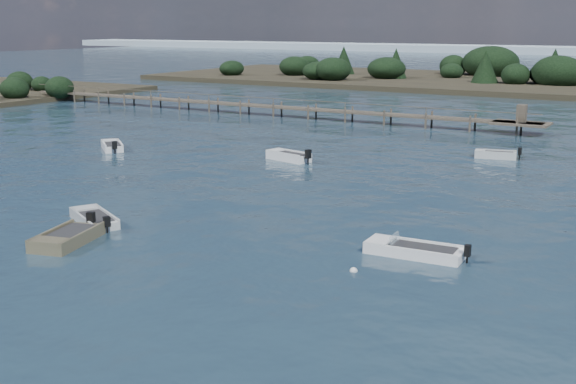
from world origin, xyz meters
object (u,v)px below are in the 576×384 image
Objects in this scene: dinghy_mid_grey at (94,220)px; tender_far_white at (289,158)px; tender_far_grey at (112,147)px; dinghy_mid_white_a at (414,252)px; dinghy_extra_a at (67,240)px; tender_far_grey_b at (496,156)px; jetty at (277,107)px.

dinghy_mid_grey is 19.64m from tender_far_white.
tender_far_grey is 0.78× the size of dinghy_mid_white_a.
tender_far_white is at bearing 12.46° from tender_far_grey.
dinghy_extra_a is at bearing -155.78° from dinghy_mid_white_a.
tender_far_grey is at bearing 131.68° from dinghy_mid_grey.
tender_far_grey_b is 0.75× the size of dinghy_mid_white_a.
dinghy_extra_a is at bearing -50.52° from tender_far_grey.
tender_far_white is 25.78m from jetty.
dinghy_mid_white_a is at bearing -51.54° from jetty.
dinghy_mid_grey is 16.10m from dinghy_mid_white_a.
jetty is at bearing 123.27° from tender_far_white.
tender_far_grey is at bearing 156.61° from dinghy_mid_white_a.
tender_far_grey_b is 25.12m from dinghy_mid_white_a.
tender_far_grey_b is 29.94m from jetty.
dinghy_extra_a reaches higher than tender_far_grey_b.
dinghy_mid_grey is 1.18× the size of tender_far_grey_b.
dinghy_extra_a reaches higher than dinghy_mid_grey.
jetty is at bearing 89.29° from tender_far_grey.
jetty is (0.31, 24.73, 0.81)m from tender_far_grey.
dinghy_mid_white_a is at bearing 24.22° from dinghy_extra_a.
dinghy_mid_grey is 0.89× the size of dinghy_mid_white_a.
dinghy_mid_grey is 43.62m from jetty.
tender_far_grey_b is (12.64, 28.23, 0.02)m from dinghy_mid_grey.
dinghy_extra_a is 0.07× the size of jetty.
tender_far_white is at bearing 134.33° from dinghy_mid_white_a.
dinghy_mid_grey is 0.95× the size of dinghy_extra_a.
tender_far_white is at bearing 90.60° from dinghy_mid_grey.
tender_far_grey_b is (12.84, 8.58, -0.02)m from tender_far_white.
jetty is at bearing 109.65° from dinghy_extra_a.
dinghy_extra_a is (16.12, -19.57, -0.01)m from tender_far_grey.
tender_far_grey is (-14.44, -3.19, -0.01)m from tender_far_white.
tender_far_grey_b is at bearing 97.13° from dinghy_mid_white_a.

